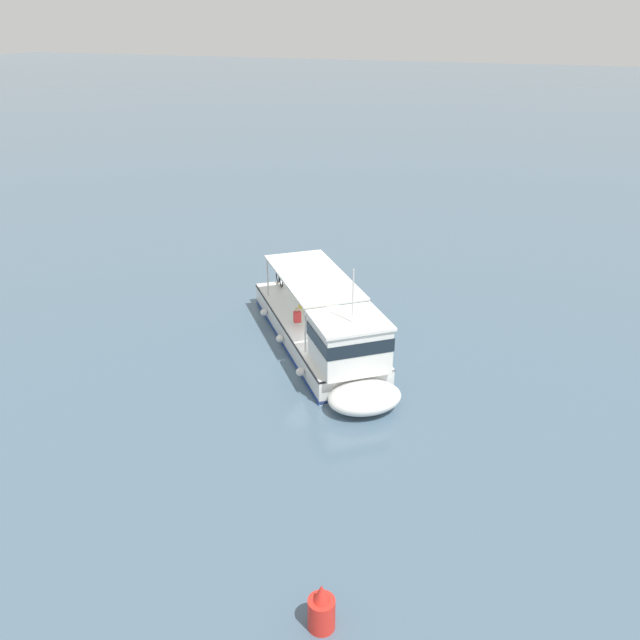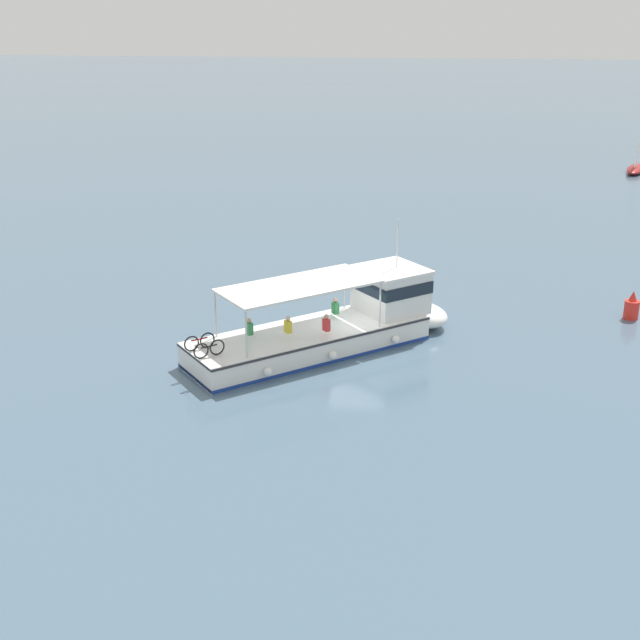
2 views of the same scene
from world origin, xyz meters
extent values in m
plane|color=slate|center=(0.00, 0.00, 0.00)|extent=(400.00, 400.00, 0.00)
cube|color=white|center=(1.02, -2.11, 0.55)|extent=(9.33, 10.37, 1.10)
ellipsoid|color=white|center=(-2.91, 2.68, 0.55)|extent=(3.67, 3.57, 1.01)
cube|color=navy|center=(1.02, -2.11, 0.10)|extent=(9.36, 10.40, 0.16)
cube|color=#2D2D33|center=(1.02, -2.11, 1.02)|extent=(9.38, 10.41, 0.10)
cube|color=white|center=(-1.77, 1.29, 2.05)|extent=(3.75, 3.74, 1.90)
cube|color=#19232D|center=(-1.77, 1.29, 2.38)|extent=(3.83, 3.81, 0.56)
cube|color=white|center=(-1.77, 1.29, 3.06)|extent=(3.98, 3.96, 0.12)
cube|color=white|center=(1.31, -2.46, 3.15)|extent=(6.53, 7.05, 0.10)
cylinder|color=silver|center=(-1.80, -0.81, 2.10)|extent=(0.08, 0.08, 2.00)
cylinder|color=silver|center=(0.30, 0.92, 2.10)|extent=(0.08, 0.08, 2.00)
cylinder|color=silver|center=(2.32, -5.83, 2.10)|extent=(0.08, 0.08, 2.00)
cylinder|color=silver|center=(4.42, -4.10, 2.10)|extent=(0.08, 0.08, 2.00)
cylinder|color=silver|center=(-1.96, 1.52, 4.22)|extent=(0.06, 0.06, 2.20)
sphere|color=white|center=(0.24, 1.65, 0.50)|extent=(0.36, 0.36, 0.36)
sphere|color=white|center=(2.34, -0.90, 0.50)|extent=(0.36, 0.36, 0.36)
sphere|color=white|center=(4.30, -3.30, 0.50)|extent=(0.36, 0.36, 0.36)
torus|color=black|center=(3.57, -5.91, 1.43)|extent=(0.47, 0.55, 0.66)
torus|color=black|center=(4.01, -6.45, 1.43)|extent=(0.47, 0.55, 0.66)
cylinder|color=maroon|center=(3.79, -6.18, 1.55)|extent=(0.49, 0.58, 0.06)
torus|color=black|center=(4.26, -5.34, 1.43)|extent=(0.47, 0.55, 0.66)
torus|color=black|center=(4.71, -5.88, 1.43)|extent=(0.47, 0.55, 0.66)
cylinder|color=#232328|center=(4.48, -5.61, 1.55)|extent=(0.49, 0.58, 0.06)
cube|color=#338C4C|center=(2.43, -4.40, 1.56)|extent=(0.39, 0.37, 0.52)
sphere|color=tan|center=(2.43, -4.40, 1.93)|extent=(0.20, 0.20, 0.20)
cube|color=yellow|center=(2.02, -2.83, 1.56)|extent=(0.39, 0.37, 0.52)
sphere|color=beige|center=(2.02, -2.83, 1.93)|extent=(0.20, 0.20, 0.20)
cube|color=red|center=(1.60, -1.26, 1.56)|extent=(0.39, 0.37, 0.52)
sphere|color=tan|center=(1.60, -1.26, 1.93)|extent=(0.20, 0.20, 0.20)
cube|color=#338C4C|center=(-0.52, -1.10, 1.56)|extent=(0.39, 0.37, 0.52)
sphere|color=tan|center=(-0.52, -1.10, 1.93)|extent=(0.20, 0.20, 0.20)
ellipsoid|color=maroon|center=(-43.35, 21.33, 0.30)|extent=(4.99, 2.89, 0.60)
cylinder|color=silver|center=(-43.63, 21.43, 3.00)|extent=(0.08, 0.08, 4.80)
pyramid|color=white|center=(-42.82, 21.18, 2.69)|extent=(1.63, 0.61, 4.08)
cylinder|color=red|center=(-5.03, 12.74, 0.45)|extent=(0.70, 0.70, 0.90)
cone|color=red|center=(-5.03, 12.74, 1.15)|extent=(0.42, 0.42, 0.50)
camera|label=1|loc=(-9.38, 23.93, 14.11)|focal=37.33mm
camera|label=2|loc=(34.77, 2.47, 14.38)|focal=47.70mm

